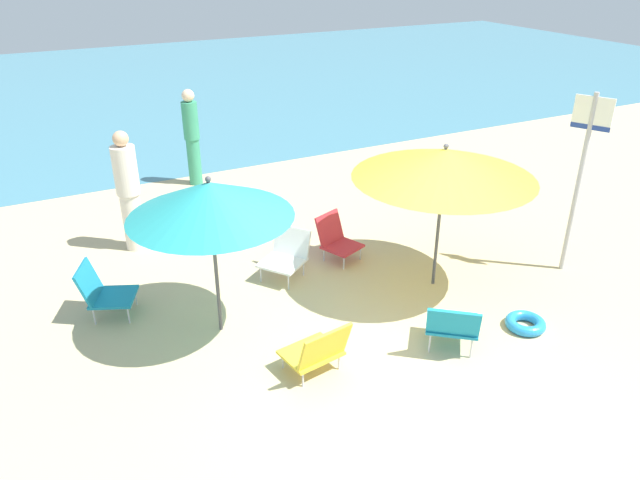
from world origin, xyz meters
name	(u,v)px	position (x,y,z in m)	size (l,w,h in m)	color
ground_plane	(395,342)	(0.00, 0.00, 0.00)	(40.00, 40.00, 0.00)	#CCB789
sea_water	(132,87)	(0.00, 13.96, 0.00)	(40.00, 16.00, 0.01)	teal
umbrella_teal	(210,200)	(-1.59, 1.08, 1.56)	(1.70, 1.70, 1.81)	#4C4C51
umbrella_yellow	(444,163)	(1.11, 0.82, 1.59)	(2.14, 2.14, 1.82)	#4C4C51
beach_chair_a	(286,254)	(-0.45, 1.86, 0.31)	(0.76, 0.74, 0.60)	white
beach_chair_b	(317,350)	(-0.99, -0.10, 0.30)	(0.63, 0.61, 0.61)	gold
beach_chair_c	(336,238)	(0.34, 1.98, 0.30)	(0.61, 0.65, 0.61)	red
beach_chair_d	(452,324)	(0.43, -0.38, 0.33)	(0.77, 0.77, 0.61)	teal
beach_chair_e	(102,291)	(-2.68, 1.96, 0.32)	(0.71, 0.67, 0.64)	teal
person_a	(192,136)	(-0.54, 5.56, 0.86)	(0.27, 0.27, 1.66)	#389970
person_b	(129,191)	(-2.01, 3.52, 0.85)	(0.32, 0.32, 1.68)	silver
warning_sign	(583,161)	(2.85, 0.37, 1.49)	(0.23, 0.41, 2.32)	#ADADB2
swim_ring	(525,323)	(1.44, -0.44, 0.06)	(0.44, 0.44, 0.12)	#238CD8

